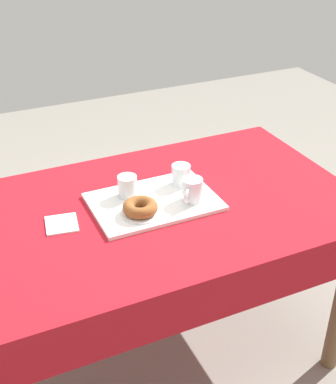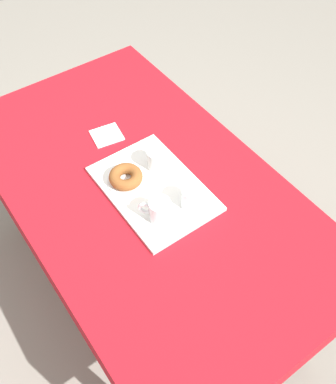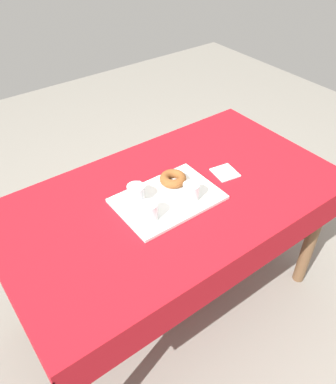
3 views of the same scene
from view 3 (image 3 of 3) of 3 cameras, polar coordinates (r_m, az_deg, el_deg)
The scene contains 9 objects.
ground_plane at distance 2.25m, azimuth 0.60°, elevation -15.05°, with size 6.00×6.00×0.00m, color gray.
dining_table at distance 1.76m, azimuth 0.74°, elevation -2.83°, with size 1.52×0.86×0.74m.
serving_tray at distance 1.66m, azimuth -0.03°, elevation -1.01°, with size 0.44×0.30×0.01m, color white.
tea_mug_left at distance 1.62m, azimuth -4.71°, elevation -0.33°, with size 0.09×0.09×0.08m.
water_glass_near at distance 1.63m, azimuth 3.38°, elevation -0.05°, with size 0.07×0.07×0.08m.
water_glass_far at distance 1.54m, azimuth -2.75°, elevation -2.94°, with size 0.07×0.07×0.08m.
donut_plate_left at distance 1.73m, azimuth 0.74°, elevation 1.35°, with size 0.13×0.13×0.01m, color white.
sugar_donut_left at distance 1.72m, azimuth 0.74°, elevation 1.97°, with size 0.12×0.12×0.04m, color brown.
paper_napkin at distance 1.84m, azimuth 8.39°, elevation 2.84°, with size 0.10×0.11×0.01m, color white.
Camera 3 is at (-0.79, -1.03, 1.83)m, focal length 36.26 mm.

